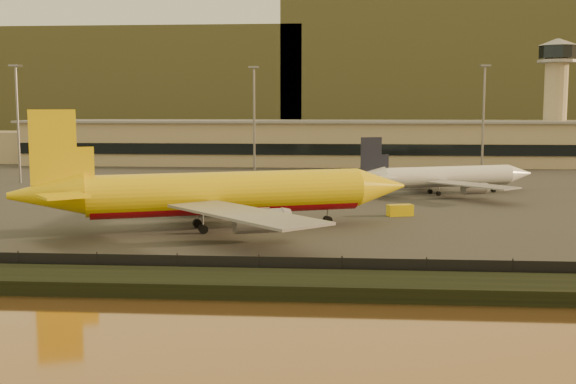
{
  "coord_description": "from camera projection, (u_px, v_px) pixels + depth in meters",
  "views": [
    {
      "loc": [
        10.08,
        -80.83,
        16.8
      ],
      "look_at": [
        2.88,
        12.0,
        5.7
      ],
      "focal_mm": 45.0,
      "sensor_mm": 36.0,
      "label": 1
    }
  ],
  "objects": [
    {
      "name": "white_narrowbody_jet",
      "position": [
        444.0,
        177.0,
        136.39
      ],
      "size": [
        36.83,
        34.8,
        11.0
      ],
      "rotation": [
        0.0,
        0.0,
        0.37
      ],
      "color": "white",
      "rests_on": "tarmac"
    },
    {
      "name": "terminal_building",
      "position": [
        258.0,
        143.0,
        207.45
      ],
      "size": [
        202.0,
        25.0,
        12.6
      ],
      "color": "tan",
      "rests_on": "tarmac"
    },
    {
      "name": "dhl_cargo_jet",
      "position": [
        221.0,
        194.0,
        97.13
      ],
      "size": [
        52.35,
        49.64,
        16.19
      ],
      "rotation": [
        0.0,
        0.0,
        0.36
      ],
      "color": "yellow",
      "rests_on": "tarmac"
    },
    {
      "name": "control_tower",
      "position": [
        556.0,
        89.0,
        204.53
      ],
      "size": [
        11.2,
        11.2,
        35.5
      ],
      "color": "tan",
      "rests_on": "tarmac"
    },
    {
      "name": "gse_vehicle_white",
      "position": [
        244.0,
        201.0,
        119.02
      ],
      "size": [
        4.82,
        3.41,
        1.98
      ],
      "primitive_type": "cube",
      "rotation": [
        0.0,
        0.0,
        0.36
      ],
      "color": "white",
      "rests_on": "tarmac"
    },
    {
      "name": "tarmac",
      "position": [
        302.0,
        175.0,
        176.82
      ],
      "size": [
        320.0,
        220.0,
        0.2
      ],
      "primitive_type": "cube",
      "color": "#2D2D2D",
      "rests_on": "ground"
    },
    {
      "name": "perimeter_fence",
      "position": [
        238.0,
        267.0,
        69.76
      ],
      "size": [
        300.0,
        0.05,
        2.2
      ],
      "primitive_type": "cube",
      "color": "black",
      "rests_on": "tarmac"
    },
    {
      "name": "distant_hills",
      "position": [
        291.0,
        81.0,
        417.26
      ],
      "size": [
        470.0,
        160.0,
        70.0
      ],
      "color": "brown",
      "rests_on": "ground"
    },
    {
      "name": "gse_vehicle_yellow",
      "position": [
        400.0,
        210.0,
        109.72
      ],
      "size": [
        4.18,
        2.8,
        1.73
      ],
      "primitive_type": "cube",
      "rotation": [
        0.0,
        0.0,
        0.31
      ],
      "color": "yellow",
      "rests_on": "tarmac"
    },
    {
      "name": "ground",
      "position": [
        255.0,
        253.0,
        82.78
      ],
      "size": [
        900.0,
        900.0,
        0.0
      ],
      "primitive_type": "plane",
      "color": "black",
      "rests_on": "ground"
    },
    {
      "name": "embankment",
      "position": [
        232.0,
        283.0,
        65.87
      ],
      "size": [
        320.0,
        7.0,
        1.4
      ],
      "primitive_type": "cube",
      "color": "black",
      "rests_on": "ground"
    },
    {
      "name": "apron_light_masts",
      "position": [
        367.0,
        111.0,
        154.02
      ],
      "size": [
        152.2,
        12.2,
        25.4
      ],
      "color": "slate",
      "rests_on": "tarmac"
    }
  ]
}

